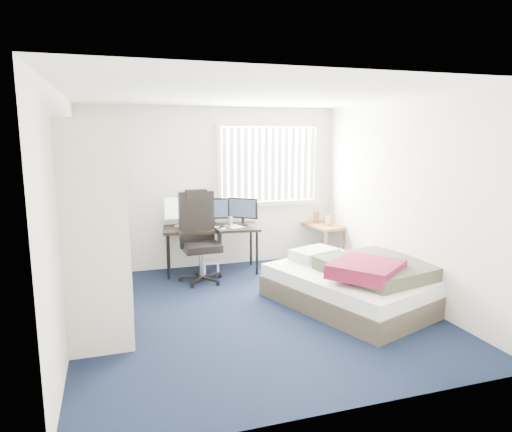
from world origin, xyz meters
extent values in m
plane|color=black|center=(0.00, 0.00, 0.00)|extent=(4.20, 4.20, 0.00)
plane|color=silver|center=(0.00, 2.10, 1.25)|extent=(4.00, 0.00, 4.00)
plane|color=silver|center=(0.00, -2.10, 1.25)|extent=(4.00, 0.00, 4.00)
plane|color=silver|center=(-2.00, 0.00, 1.25)|extent=(0.00, 4.20, 4.20)
plane|color=silver|center=(2.00, 0.00, 1.25)|extent=(0.00, 4.20, 4.20)
plane|color=white|center=(0.00, 0.00, 2.50)|extent=(4.20, 4.20, 0.00)
cube|color=white|center=(0.90, 2.08, 1.60)|extent=(1.60, 0.02, 1.20)
cube|color=beige|center=(0.90, 2.05, 2.23)|extent=(1.72, 0.06, 0.06)
cube|color=beige|center=(0.90, 2.05, 0.97)|extent=(1.72, 0.06, 0.06)
cube|color=white|center=(0.90, 2.02, 1.60)|extent=(1.60, 0.04, 1.16)
cube|color=beige|center=(-1.70, -0.60, 1.10)|extent=(0.60, 0.04, 2.20)
cube|color=beige|center=(-1.70, 1.20, 1.10)|extent=(0.60, 0.04, 2.20)
cube|color=beige|center=(-1.70, 0.30, 2.20)|extent=(0.60, 1.80, 0.04)
cube|color=beige|center=(-1.70, 0.30, 1.82)|extent=(0.56, 1.74, 0.03)
cylinder|color=silver|center=(-1.70, 0.30, 1.70)|extent=(0.03, 1.72, 0.03)
cube|color=#26262B|center=(-1.70, 0.20, 1.25)|extent=(0.38, 1.10, 0.90)
cube|color=beige|center=(-1.38, 0.75, 1.10)|extent=(0.03, 0.90, 2.20)
cube|color=white|center=(-1.70, -0.15, 1.96)|extent=(0.38, 0.30, 0.24)
cube|color=gray|center=(-1.70, 0.35, 1.95)|extent=(0.34, 0.28, 0.22)
cube|color=black|center=(-0.13, 1.73, 0.68)|extent=(1.50, 0.85, 0.04)
cylinder|color=black|center=(-0.81, 1.55, 0.33)|extent=(0.04, 0.04, 0.66)
cylinder|color=black|center=(-0.74, 2.09, 0.33)|extent=(0.04, 0.04, 0.66)
cylinder|color=black|center=(0.48, 1.37, 0.33)|extent=(0.04, 0.04, 0.66)
cylinder|color=black|center=(0.55, 1.91, 0.33)|extent=(0.04, 0.04, 0.66)
cube|color=white|center=(-0.57, 1.90, 0.98)|extent=(0.50, 0.10, 0.36)
cube|color=white|center=(-0.57, 1.90, 0.98)|extent=(0.45, 0.07, 0.31)
cube|color=black|center=(-0.07, 1.84, 0.96)|extent=(0.48, 0.09, 0.32)
cube|color=#1E2838|center=(-0.07, 1.84, 0.96)|extent=(0.43, 0.06, 0.27)
cube|color=black|center=(0.37, 1.74, 0.96)|extent=(0.48, 0.09, 0.32)
cube|color=#1E2838|center=(0.37, 1.74, 0.96)|extent=(0.43, 0.06, 0.27)
cube|color=white|center=(-0.28, 1.66, 0.71)|extent=(0.42, 0.19, 0.02)
cube|color=black|center=(0.00, 1.62, 0.71)|extent=(0.07, 0.11, 0.02)
cylinder|color=silver|center=(0.15, 1.65, 0.78)|extent=(0.08, 0.08, 0.16)
cube|color=white|center=(-0.13, 1.73, 0.70)|extent=(0.33, 0.32, 0.00)
cube|color=black|center=(-0.37, 1.31, 0.06)|extent=(0.64, 0.64, 0.12)
cylinder|color=silver|center=(-0.37, 1.31, 0.27)|extent=(0.06, 0.06, 0.41)
cube|color=black|center=(-0.37, 1.31, 0.51)|extent=(0.53, 0.53, 0.10)
cube|color=black|center=(-0.39, 1.54, 0.91)|extent=(0.51, 0.13, 0.71)
cube|color=black|center=(-0.39, 1.54, 1.22)|extent=(0.31, 0.14, 0.16)
cube|color=black|center=(-0.65, 1.29, 0.72)|extent=(0.09, 0.29, 0.04)
cube|color=black|center=(-0.10, 1.32, 0.72)|extent=(0.09, 0.29, 0.04)
cube|color=white|center=(-0.18, 1.57, 0.21)|extent=(0.32, 0.28, 0.03)
cylinder|color=white|center=(-0.29, 1.52, 0.10)|extent=(0.03, 0.03, 0.20)
cylinder|color=white|center=(-0.26, 1.66, 0.10)|extent=(0.03, 0.03, 0.20)
cylinder|color=white|center=(-0.10, 1.48, 0.10)|extent=(0.03, 0.03, 0.20)
cylinder|color=white|center=(-0.06, 1.62, 0.10)|extent=(0.03, 0.03, 0.20)
cube|color=brown|center=(1.75, 1.85, 0.60)|extent=(0.59, 0.96, 0.04)
cube|color=brown|center=(1.64, 1.42, 0.29)|extent=(0.05, 0.05, 0.58)
cube|color=brown|center=(1.50, 2.22, 0.29)|extent=(0.05, 0.05, 0.58)
cube|color=brown|center=(2.00, 1.48, 0.29)|extent=(0.05, 0.05, 0.58)
cube|color=brown|center=(1.86, 2.28, 0.29)|extent=(0.05, 0.05, 0.58)
cube|color=brown|center=(1.78, 1.65, 0.71)|extent=(0.04, 0.14, 0.18)
cube|color=brown|center=(1.73, 1.98, 0.71)|extent=(0.04, 0.14, 0.18)
cube|color=#423B30|center=(1.25, -0.12, 0.13)|extent=(2.01, 2.30, 0.25)
cube|color=white|center=(1.25, -0.12, 0.33)|extent=(1.96, 2.25, 0.17)
cube|color=#B8BFB0|center=(1.02, 0.52, 0.49)|extent=(0.70, 0.58, 0.14)
cube|color=#373D2E|center=(1.47, -0.31, 0.48)|extent=(1.34, 1.42, 0.18)
cube|color=maroon|center=(1.18, -0.52, 0.56)|extent=(1.02, 1.01, 0.16)
cube|color=tan|center=(-1.65, 0.01, 0.15)|extent=(0.41, 0.31, 0.31)
camera|label=1|loc=(-1.54, -4.90, 2.06)|focal=32.00mm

